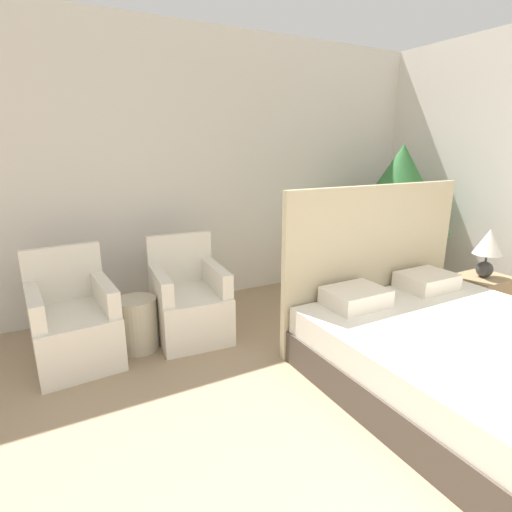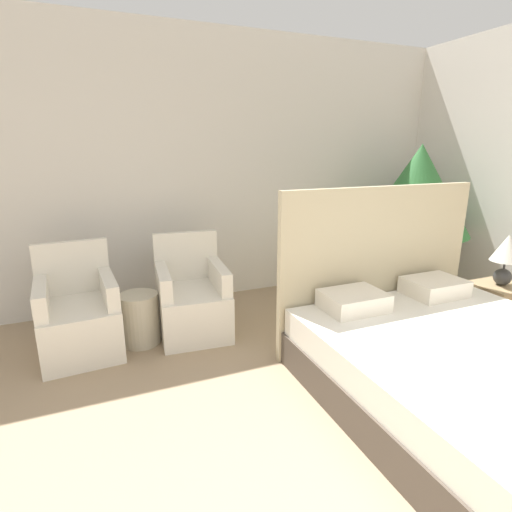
{
  "view_description": "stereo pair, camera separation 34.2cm",
  "coord_description": "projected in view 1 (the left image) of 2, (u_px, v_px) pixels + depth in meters",
  "views": [
    {
      "loc": [
        -1.48,
        -0.14,
        1.71
      ],
      "look_at": [
        0.09,
        2.76,
        0.8
      ],
      "focal_mm": 28.0,
      "sensor_mm": 36.0,
      "label": 1
    },
    {
      "loc": [
        -1.17,
        -0.29,
        1.71
      ],
      "look_at": [
        0.09,
        2.76,
        0.8
      ],
      "focal_mm": 28.0,
      "sensor_mm": 36.0,
      "label": 2
    }
  ],
  "objects": [
    {
      "name": "armchair_near_window_left",
      "position": [
        75.0,
        328.0,
        3.22
      ],
      "size": [
        0.66,
        0.76,
        0.91
      ],
      "rotation": [
        0.0,
        0.0,
        0.07
      ],
      "color": "silver",
      "rests_on": "ground_plane"
    },
    {
      "name": "bed",
      "position": [
        464.0,
        353.0,
        2.85
      ],
      "size": [
        1.89,
        2.11,
        1.39
      ],
      "color": "#4C4238",
      "rests_on": "ground_plane"
    },
    {
      "name": "side_table",
      "position": [
        137.0,
        324.0,
        3.43
      ],
      "size": [
        0.34,
        0.34,
        0.46
      ],
      "color": "#B7AD93",
      "rests_on": "ground_plane"
    },
    {
      "name": "potted_palm",
      "position": [
        400.0,
        192.0,
        4.66
      ],
      "size": [
        1.18,
        1.18,
        1.73
      ],
      "color": "brown",
      "rests_on": "ground_plane"
    },
    {
      "name": "armchair_near_window_right",
      "position": [
        190.0,
        306.0,
        3.67
      ],
      "size": [
        0.67,
        0.76,
        0.91
      ],
      "rotation": [
        0.0,
        0.0,
        -0.08
      ],
      "color": "silver",
      "rests_on": "ground_plane"
    },
    {
      "name": "wall_back",
      "position": [
        192.0,
        171.0,
        4.3
      ],
      "size": [
        10.0,
        0.06,
        2.9
      ],
      "color": "silver",
      "rests_on": "ground_plane"
    },
    {
      "name": "table_lamp",
      "position": [
        488.0,
        247.0,
        3.88
      ],
      "size": [
        0.27,
        0.27,
        0.48
      ],
      "color": "#333333",
      "rests_on": "nightstand"
    },
    {
      "name": "nightstand",
      "position": [
        480.0,
        297.0,
        4.04
      ],
      "size": [
        0.48,
        0.41,
        0.45
      ],
      "color": "#937A56",
      "rests_on": "ground_plane"
    }
  ]
}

